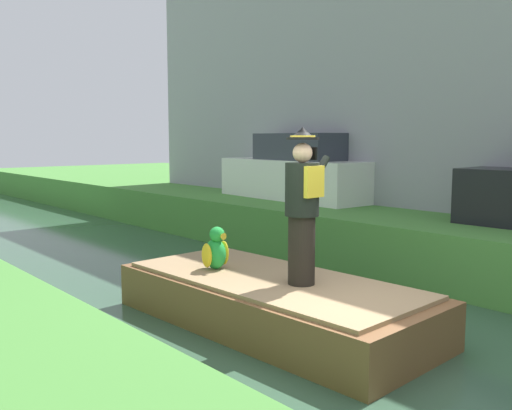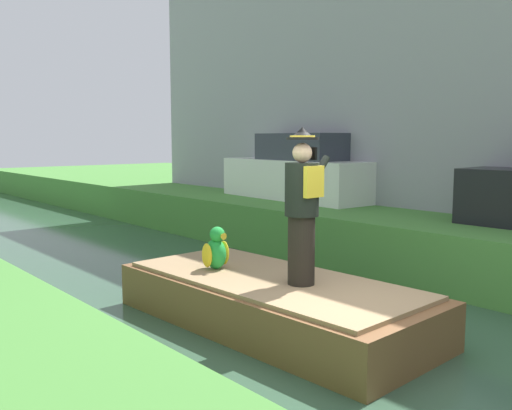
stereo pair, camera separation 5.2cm
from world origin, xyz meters
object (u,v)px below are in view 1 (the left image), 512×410
at_px(person_pirate, 303,207).
at_px(parrot_plush, 216,251).
at_px(boat, 271,301).
at_px(parked_car_white, 302,171).

relative_size(person_pirate, parrot_plush, 3.25).
height_order(boat, parked_car_white, parked_car_white).
distance_m(boat, person_pirate, 1.32).
xyz_separation_m(boat, parrot_plush, (-0.26, 0.81, 0.55)).
bearing_deg(parked_car_white, boat, -139.06).
xyz_separation_m(boat, person_pirate, (0.05, -0.48, 1.23)).
distance_m(boat, parked_car_white, 6.36).
bearing_deg(parrot_plush, parked_car_white, 33.38).
distance_m(person_pirate, parrot_plush, 1.49).
relative_size(boat, parrot_plush, 7.50).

